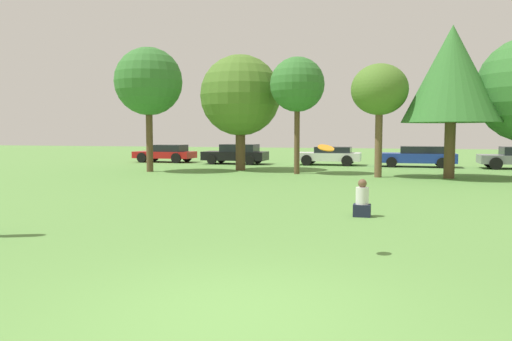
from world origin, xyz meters
TOP-DOWN VIEW (x-y plane):
  - ground_plane at (0.00, 0.00)m, footprint 120.00×120.00m
  - frisbee at (0.65, 2.93)m, footprint 0.29×0.27m
  - bystander_sitting at (1.02, 7.10)m, footprint 0.42×0.35m
  - tree_0 at (-10.58, 18.45)m, footprint 3.51×3.51m
  - tree_1 at (-6.28, 20.65)m, footprint 4.34×4.34m
  - tree_2 at (-2.87, 19.09)m, footprint 2.69×2.69m
  - tree_3 at (1.08, 18.26)m, footprint 2.57×2.57m
  - tree_4 at (4.17, 18.56)m, footprint 4.29×4.29m
  - parked_car_red at (-13.39, 26.29)m, footprint 4.08×2.05m
  - parked_car_black at (-8.10, 25.69)m, footprint 4.11×2.04m
  - parked_car_white at (-2.12, 26.26)m, footprint 3.99×2.10m
  - parked_car_blue at (3.14, 25.89)m, footprint 4.52×1.87m

SIDE VIEW (x-z plane):
  - ground_plane at x=0.00m, z-range 0.00..0.00m
  - bystander_sitting at x=1.02m, z-range -0.09..0.84m
  - parked_car_white at x=-2.12m, z-range 0.05..1.20m
  - parked_car_red at x=-13.39m, z-range 0.04..1.25m
  - parked_car_blue at x=3.14m, z-range 0.03..1.26m
  - parked_car_black at x=-8.10m, z-range 0.02..1.31m
  - frisbee at x=0.65m, z-range 1.74..1.89m
  - tree_3 at x=1.08m, z-range 1.37..6.54m
  - tree_1 at x=-6.28m, z-range 0.91..7.13m
  - tree_2 at x=-2.87m, z-range 1.50..7.25m
  - tree_4 at x=4.17m, z-range 1.23..8.02m
  - tree_0 at x=-10.58m, z-range 1.44..7.89m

